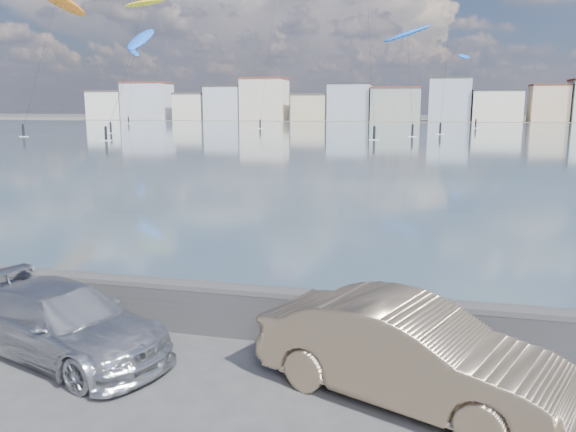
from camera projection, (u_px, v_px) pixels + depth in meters
The scene contains 13 objects.
ground at pixel (163, 402), 8.59m from camera, with size 700.00×700.00×0.00m, color #333335.
bay_water at pixel (402, 134), 95.90m from camera, with size 500.00×177.00×0.00m, color #2D4351.
far_shore_strip at pixel (415, 120), 199.44m from camera, with size 500.00×60.00×0.00m, color #4C473D.
seawall at pixel (223, 306), 11.06m from camera, with size 400.00×0.36×1.08m.
far_buildings at pixel (419, 103), 184.63m from camera, with size 240.79×13.26×14.60m.
car_silver at pixel (63, 322), 10.08m from camera, with size 1.81×4.45×1.29m, color silver.
car_champagne at pixel (409, 352), 8.54m from camera, with size 1.64×4.70×1.55m, color tan.
kitesurfer_0 at pixel (141, 41), 81.12m from camera, with size 3.70×12.66×16.43m.
kitesurfer_2 at pixel (407, 35), 95.52m from camera, with size 8.63×15.19×18.64m.
kitesurfer_6 at pixel (134, 52), 161.30m from camera, with size 8.65×12.47×22.88m.
kitesurfer_8 at pixel (144, 5), 108.37m from camera, with size 9.62×17.66×25.06m.
kitesurfer_9 at pixel (464, 58), 131.81m from camera, with size 5.55×17.31×17.30m.
kitesurfer_10 at pixel (57, 0), 90.60m from camera, with size 7.22×14.33×24.76m.
Camera 1 is at (3.71, -7.22, 4.44)m, focal length 35.00 mm.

